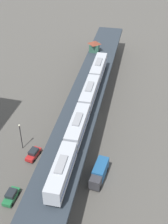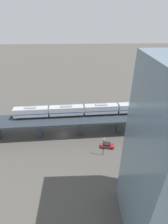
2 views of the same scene
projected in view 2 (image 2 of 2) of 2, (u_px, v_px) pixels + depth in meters
ground_plane at (63, 135)px, 66.51m from camera, size 400.00×400.00×0.00m
elevated_viaduct at (62, 121)px, 63.31m from camera, size 12.86×92.30×7.25m
subway_train at (84, 110)px, 63.32m from camera, size 5.25×49.88×4.45m
street_car_red at (107, 145)px, 59.81m from camera, size 2.40×4.60×1.89m
street_car_green at (141, 144)px, 60.41m from camera, size 2.03×4.44×1.89m
delivery_truck at (108, 119)px, 72.81m from camera, size 2.80×7.34×3.20m
street_lamp at (104, 146)px, 55.09m from camera, size 0.44×0.44×6.94m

